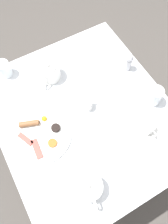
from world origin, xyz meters
The scene contains 13 objects.
ground_plane centered at (0.00, 0.00, 0.00)m, with size 8.00×8.00×0.00m, color #4C4742.
table centered at (0.00, 0.00, 0.68)m, with size 0.90×1.03×0.76m.
breakfast_plate centered at (-0.25, 0.01, 0.76)m, with size 0.31×0.31×0.04m.
teapot_near centered at (-0.17, -0.34, 0.80)m, with size 0.12×0.20×0.11m.
teapot_far centered at (-0.05, 0.30, 0.80)m, with size 0.16×0.15×0.11m.
teacup_with_saucer_left centered at (0.23, -0.23, 0.79)m, with size 0.15×0.15×0.07m.
water_glass_tall centered at (-0.27, 0.44, 0.80)m, with size 0.08×0.08×0.09m.
water_glass_short centered at (0.36, -0.11, 0.81)m, with size 0.08×0.08×0.11m.
creamer_jug centered at (0.03, 0.02, 0.79)m, with size 0.08×0.05×0.06m.
salt_grinder centered at (0.36, 0.14, 0.82)m, with size 0.05×0.05×0.12m.
fork_by_plate centered at (0.18, 0.20, 0.76)m, with size 0.18×0.09×0.00m.
knife_by_plate centered at (0.04, -0.14, 0.76)m, with size 0.10×0.20×0.00m.
spoon_for_tea centered at (0.09, -0.35, 0.76)m, with size 0.15×0.06×0.00m.
Camera 1 is at (-0.24, -0.42, 1.81)m, focal length 35.00 mm.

